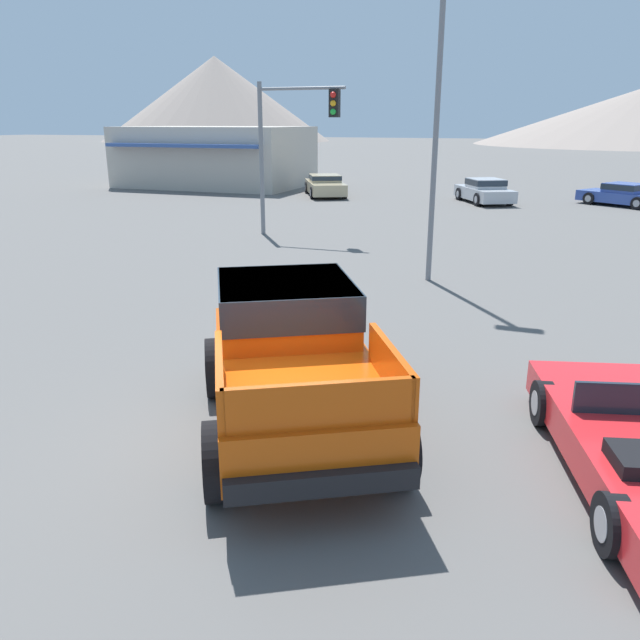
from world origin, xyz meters
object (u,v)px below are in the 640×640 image
parked_car_silver (485,191)px  street_lamp_post (439,77)px  parked_car_tan (325,185)px  parked_car_blue (624,194)px  orange_pickup_truck (291,350)px  traffic_light_main (293,130)px

parked_car_silver → street_lamp_post: size_ratio=0.53×
parked_car_silver → street_lamp_post: street_lamp_post is taller
parked_car_tan → parked_car_blue: (15.47, 0.98, -0.04)m
orange_pickup_truck → street_lamp_post: (0.25, 8.85, 3.96)m
parked_car_silver → street_lamp_post: bearing=-117.2°
parked_car_tan → parked_car_silver: bearing=151.6°
parked_car_silver → parked_car_blue: (6.64, 1.19, -0.06)m
parked_car_tan → traffic_light_main: bearing=77.5°
orange_pickup_truck → parked_car_tan: size_ratio=1.04×
parked_car_silver → parked_car_blue: 6.75m
parked_car_blue → orange_pickup_truck: bearing=-159.3°
parked_car_silver → parked_car_blue: bearing=-18.4°
parked_car_tan → parked_car_blue: bearing=156.5°
orange_pickup_truck → parked_car_silver: 26.32m
parked_car_blue → traffic_light_main: bearing=172.3°
parked_car_blue → traffic_light_main: 18.55m
traffic_light_main → street_lamp_post: size_ratio=0.63×
orange_pickup_truck → traffic_light_main: traffic_light_main is taller
parked_car_tan → traffic_light_main: traffic_light_main is taller
parked_car_tan → street_lamp_post: 20.42m
parked_car_tan → parked_car_silver: parked_car_silver is taller
parked_car_silver → parked_car_blue: size_ratio=1.02×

